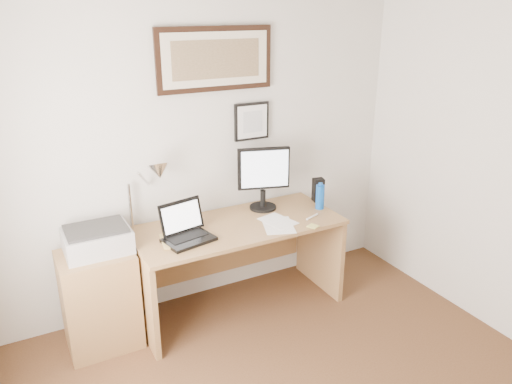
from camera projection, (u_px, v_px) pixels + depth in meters
wall_back at (199, 152)px, 3.89m from camera, size 3.50×0.02×2.50m
side_cabinet at (100, 300)px, 3.53m from camera, size 0.50×0.40×0.73m
water_bottle at (320, 197)px, 4.08m from camera, size 0.07×0.07×0.20m
bottle_cap at (321, 184)px, 4.04m from camera, size 0.04×0.04×0.02m
speaker at (318, 190)px, 4.24m from camera, size 0.10×0.09×0.20m
paper_sheet_a at (278, 225)px, 3.80m from camera, size 0.32×0.37×0.00m
paper_sheet_b at (278, 221)px, 3.87m from camera, size 0.26×0.32×0.00m
sticky_pad at (313, 226)px, 3.77m from camera, size 0.10×0.10×0.01m
marker_pen at (312, 217)px, 3.93m from camera, size 0.14×0.06×0.02m
book at (162, 242)px, 3.51m from camera, size 0.21×0.26×0.02m
desk at (234, 247)px, 3.98m from camera, size 1.60×0.70×0.75m
laptop at (186, 231)px, 3.57m from camera, size 0.38×0.36×0.26m
lcd_monitor at (264, 175)px, 4.01m from camera, size 0.41×0.22×0.52m
printer at (97, 239)px, 3.42m from camera, size 0.44×0.34×0.18m
desk_lamp at (156, 174)px, 3.58m from camera, size 0.29×0.27×0.53m
picture_large at (216, 59)px, 3.69m from camera, size 0.92×0.04×0.47m
picture_small at (252, 121)px, 3.99m from camera, size 0.30×0.03×0.30m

